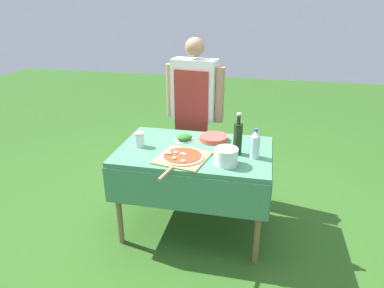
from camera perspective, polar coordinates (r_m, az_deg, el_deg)
The scene contains 10 objects.
ground_plane at distance 3.01m, azimuth 0.39°, elevation -13.55°, with size 12.00×12.00×0.00m, color #2D5B1E.
prep_table at distance 2.68m, azimuth 0.42°, elevation -2.64°, with size 1.19×0.77×0.73m.
person_cook at distance 3.20m, azimuth 0.41°, elevation 6.45°, with size 0.55×0.23×1.49m.
pizza_on_peel at distance 2.47m, azimuth -1.73°, elevation -2.23°, with size 0.40×0.56×0.05m.
oil_bottle at distance 2.53m, azimuth 7.62°, elevation 1.00°, with size 0.07×0.07×0.32m.
water_bottle at distance 2.50m, azimuth 10.47°, elevation -0.03°, with size 0.07×0.07×0.23m.
herb_container at distance 2.79m, azimuth -1.29°, elevation 1.03°, with size 0.19×0.17×0.05m.
mixing_tub at distance 2.39m, azimuth 5.73°, elevation -2.09°, with size 0.16×0.16×0.12m, color silver.
plate_stack at distance 2.80m, azimuth 3.61°, elevation 1.00°, with size 0.24×0.24×0.04m.
sauce_jar at distance 2.70m, azimuth -8.72°, elevation 0.62°, with size 0.08×0.08×0.11m.
Camera 1 is at (0.49, -2.36, 1.80)m, focal length 32.00 mm.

